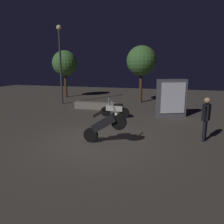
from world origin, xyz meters
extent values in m
plane|color=#4C443D|center=(0.00, 0.00, 0.00)|extent=(40.00, 40.00, 0.00)
cylinder|color=black|center=(-0.29, -0.10, 0.28)|extent=(0.56, 0.12, 0.56)
cylinder|color=black|center=(0.80, -0.14, 0.86)|extent=(0.56, 0.12, 0.56)
cube|color=black|center=(0.26, -0.12, 0.80)|extent=(0.97, 0.33, 0.76)
cube|color=black|center=(0.06, -0.11, 1.15)|extent=(0.43, 0.25, 0.32)
cylinder|color=gray|center=(0.61, -0.13, 1.41)|extent=(0.21, 0.07, 0.44)
sphere|color=#F2EABF|center=(0.71, -0.13, 1.14)|extent=(0.12, 0.12, 0.12)
cylinder|color=black|center=(0.02, 4.13, 0.28)|extent=(0.56, 0.13, 0.56)
cylinder|color=black|center=(-1.08, 4.19, 0.28)|extent=(0.56, 0.13, 0.56)
cube|color=beige|center=(-0.53, 4.16, 0.51)|extent=(0.96, 0.34, 0.30)
cube|color=black|center=(-0.33, 4.15, 0.71)|extent=(0.45, 0.26, 0.10)
cylinder|color=gray|center=(-0.88, 4.18, 0.89)|extent=(0.06, 0.06, 0.45)
sphere|color=#F2EABF|center=(-0.98, 4.18, 0.56)|extent=(0.12, 0.12, 0.12)
cylinder|color=black|center=(3.86, 1.32, 0.41)|extent=(0.12, 0.12, 0.82)
cylinder|color=black|center=(3.81, 1.17, 0.41)|extent=(0.12, 0.12, 0.82)
cube|color=black|center=(3.84, 1.24, 1.12)|extent=(0.35, 0.42, 0.61)
sphere|color=tan|center=(3.84, 1.24, 1.57)|extent=(0.23, 0.23, 0.23)
cylinder|color=black|center=(3.92, 1.47, 1.15)|extent=(0.15, 0.20, 0.56)
cylinder|color=black|center=(3.75, 1.02, 1.15)|extent=(0.15, 0.20, 0.56)
cylinder|color=#38383D|center=(-5.50, 7.29, 2.65)|extent=(0.14, 0.14, 5.31)
sphere|color=#F9E59E|center=(-5.50, 7.29, 5.45)|extent=(0.36, 0.36, 0.36)
cylinder|color=#4C331E|center=(-6.90, 10.61, 1.13)|extent=(0.24, 0.24, 2.25)
sphere|color=#477A38|center=(-6.90, 10.61, 3.03)|extent=(2.22, 2.22, 2.22)
cylinder|color=#4C331E|center=(0.06, 9.57, 1.20)|extent=(0.24, 0.24, 2.40)
sphere|color=#477A38|center=(0.06, 9.57, 3.19)|extent=(2.24, 2.24, 2.24)
cube|color=#595960|center=(2.47, 5.15, 1.05)|extent=(1.67, 1.07, 2.10)
cube|color=white|center=(2.57, 4.90, 1.10)|extent=(1.26, 0.55, 1.68)
cube|color=gray|center=(-2.31, 6.06, 0.23)|extent=(2.97, 0.50, 0.45)
camera|label=1|loc=(2.70, -7.58, 2.86)|focal=35.68mm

